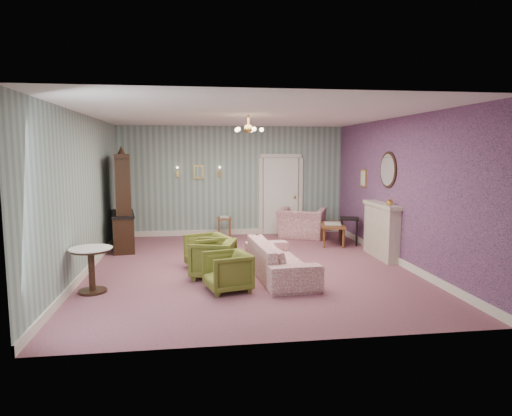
{
  "coord_description": "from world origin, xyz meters",
  "views": [
    {
      "loc": [
        -1.02,
        -8.39,
        2.21
      ],
      "look_at": [
        0.2,
        0.4,
        1.1
      ],
      "focal_mm": 31.3,
      "sensor_mm": 36.0,
      "label": 1
    }
  ],
  "objects": [
    {
      "name": "wall_left",
      "position": [
        -3.0,
        0.0,
        1.45
      ],
      "size": [
        0.0,
        7.0,
        7.0
      ],
      "primitive_type": "plane",
      "rotation": [
        1.57,
        0.0,
        1.57
      ],
      "color": "gray",
      "rests_on": "ground"
    },
    {
      "name": "floor",
      "position": [
        0.0,
        0.0,
        0.0
      ],
      "size": [
        7.0,
        7.0,
        0.0
      ],
      "primitive_type": "plane",
      "color": "#905364",
      "rests_on": "ground"
    },
    {
      "name": "mantel_vase",
      "position": [
        2.84,
        0.0,
        1.23
      ],
      "size": [
        0.15,
        0.15,
        0.15
      ],
      "primitive_type": "imported",
      "color": "gold",
      "rests_on": "fireplace"
    },
    {
      "name": "side_table_black",
      "position": [
        2.65,
        1.75,
        0.33
      ],
      "size": [
        0.56,
        0.56,
        0.66
      ],
      "primitive_type": null,
      "rotation": [
        0.0,
        0.0,
        -0.35
      ],
      "color": "black",
      "rests_on": "floor"
    },
    {
      "name": "dresser",
      "position": [
        -2.65,
        2.0,
        1.15
      ],
      "size": [
        0.7,
        1.44,
        2.31
      ],
      "primitive_type": null,
      "rotation": [
        0.0,
        0.0,
        0.17
      ],
      "color": "black",
      "rests_on": "floor"
    },
    {
      "name": "sofa_chintz",
      "position": [
        0.47,
        -0.76,
        0.43
      ],
      "size": [
        0.8,
        2.23,
        0.85
      ],
      "primitive_type": "imported",
      "rotation": [
        0.0,
        0.0,
        1.64
      ],
      "color": "#A24161",
      "rests_on": "floor"
    },
    {
      "name": "pedestal_table",
      "position": [
        -2.65,
        -1.23,
        0.36
      ],
      "size": [
        0.79,
        0.79,
        0.73
      ],
      "primitive_type": null,
      "rotation": [
        0.0,
        0.0,
        -0.21
      ],
      "color": "black",
      "rests_on": "floor"
    },
    {
      "name": "wall_front",
      "position": [
        0.0,
        -3.5,
        1.45
      ],
      "size": [
        6.0,
        0.0,
        6.0
      ],
      "primitive_type": "plane",
      "rotation": [
        -1.57,
        0.0,
        0.0
      ],
      "color": "gray",
      "rests_on": "ground"
    },
    {
      "name": "oval_mirror",
      "position": [
        2.96,
        0.4,
        1.85
      ],
      "size": [
        0.04,
        0.76,
        0.84
      ],
      "primitive_type": null,
      "color": "white",
      "rests_on": "wall_right"
    },
    {
      "name": "wall_right",
      "position": [
        3.0,
        0.0,
        1.45
      ],
      "size": [
        0.0,
        7.0,
        7.0
      ],
      "primitive_type": "plane",
      "rotation": [
        1.57,
        0.0,
        -1.57
      ],
      "color": "gray",
      "rests_on": "ground"
    },
    {
      "name": "door",
      "position": [
        1.3,
        3.46,
        1.08
      ],
      "size": [
        1.12,
        0.12,
        2.16
      ],
      "primitive_type": null,
      "color": "white",
      "rests_on": "floor"
    },
    {
      "name": "coffee_table",
      "position": [
        2.26,
        1.86,
        0.25
      ],
      "size": [
        0.76,
        1.09,
        0.51
      ],
      "primitive_type": null,
      "rotation": [
        0.0,
        0.0,
        -0.22
      ],
      "color": "brown",
      "rests_on": "floor"
    },
    {
      "name": "fireplace",
      "position": [
        2.86,
        0.4,
        0.58
      ],
      "size": [
        0.3,
        1.4,
        1.16
      ],
      "primitive_type": null,
      "color": "beige",
      "rests_on": "floor"
    },
    {
      "name": "wingback_chair",
      "position": [
        1.74,
        2.83,
        0.51
      ],
      "size": [
        1.37,
        1.17,
        1.02
      ],
      "primitive_type": "imported",
      "rotation": [
        0.0,
        0.0,
        2.72
      ],
      "color": "#A24161",
      "rests_on": "floor"
    },
    {
      "name": "nesting_table",
      "position": [
        -0.27,
        2.91,
        0.3
      ],
      "size": [
        0.37,
        0.46,
        0.6
      ],
      "primitive_type": null,
      "rotation": [
        0.0,
        0.0,
        -0.01
      ],
      "color": "brown",
      "rests_on": "floor"
    },
    {
      "name": "burgundy_cushion",
      "position": [
        1.69,
        2.68,
        0.48
      ],
      "size": [
        0.41,
        0.28,
        0.39
      ],
      "primitive_type": "cube",
      "rotation": [
        0.17,
        0.0,
        -0.35
      ],
      "color": "maroon",
      "rests_on": "wingback_chair"
    },
    {
      "name": "wall_back",
      "position": [
        0.0,
        3.5,
        1.45
      ],
      "size": [
        6.0,
        0.0,
        6.0
      ],
      "primitive_type": "plane",
      "rotation": [
        1.57,
        0.0,
        0.0
      ],
      "color": "gray",
      "rests_on": "ground"
    },
    {
      "name": "olive_chair_b",
      "position": [
        -0.72,
        -0.63,
        0.38
      ],
      "size": [
        0.85,
        0.89,
        0.75
      ],
      "primitive_type": "imported",
      "rotation": [
        0.0,
        0.0,
        -1.84
      ],
      "color": "olive",
      "rests_on": "floor"
    },
    {
      "name": "olive_chair_c",
      "position": [
        -0.8,
        -0.04,
        0.36
      ],
      "size": [
        0.86,
        0.89,
        0.73
      ],
      "primitive_type": "imported",
      "rotation": [
        0.0,
        0.0,
        -1.23
      ],
      "color": "olive",
      "rests_on": "floor"
    },
    {
      "name": "gilt_mirror_back",
      "position": [
        -0.9,
        3.46,
        1.7
      ],
      "size": [
        0.28,
        0.06,
        0.36
      ],
      "primitive_type": null,
      "color": "gold",
      "rests_on": "wall_back"
    },
    {
      "name": "ceiling",
      "position": [
        0.0,
        0.0,
        2.9
      ],
      "size": [
        7.0,
        7.0,
        0.0
      ],
      "primitive_type": "plane",
      "rotation": [
        3.14,
        0.0,
        0.0
      ],
      "color": "white",
      "rests_on": "ground"
    },
    {
      "name": "sconce_right",
      "position": [
        -0.35,
        3.44,
        1.7
      ],
      "size": [
        0.16,
        0.12,
        0.3
      ],
      "primitive_type": null,
      "color": "gold",
      "rests_on": "wall_back"
    },
    {
      "name": "olive_chair_a",
      "position": [
        -0.52,
        -1.43,
        0.34
      ],
      "size": [
        0.77,
        0.8,
        0.69
      ],
      "primitive_type": "imported",
      "rotation": [
        0.0,
        0.0,
        -1.32
      ],
      "color": "olive",
      "rests_on": "floor"
    },
    {
      "name": "sconce_left",
      "position": [
        -1.45,
        3.44,
        1.7
      ],
      "size": [
        0.16,
        0.12,
        0.3
      ],
      "primitive_type": null,
      "color": "gold",
      "rests_on": "wall_back"
    },
    {
      "name": "wall_right_floral",
      "position": [
        2.98,
        0.0,
        1.45
      ],
      "size": [
        0.0,
        7.0,
        7.0
      ],
      "primitive_type": "plane",
      "rotation": [
        1.57,
        0.0,
        -1.57
      ],
      "color": "#B75B8F",
      "rests_on": "ground"
    },
    {
      "name": "framed_print",
      "position": [
        2.97,
        1.75,
        1.6
      ],
      "size": [
        0.04,
        0.34,
        0.42
      ],
      "primitive_type": null,
      "color": "gold",
      "rests_on": "wall_right"
    },
    {
      "name": "chandelier",
      "position": [
        0.0,
        0.0,
        2.63
      ],
      "size": [
        0.56,
        0.56,
        0.36
      ],
      "primitive_type": null,
      "color": "gold",
      "rests_on": "ceiling"
    }
  ]
}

